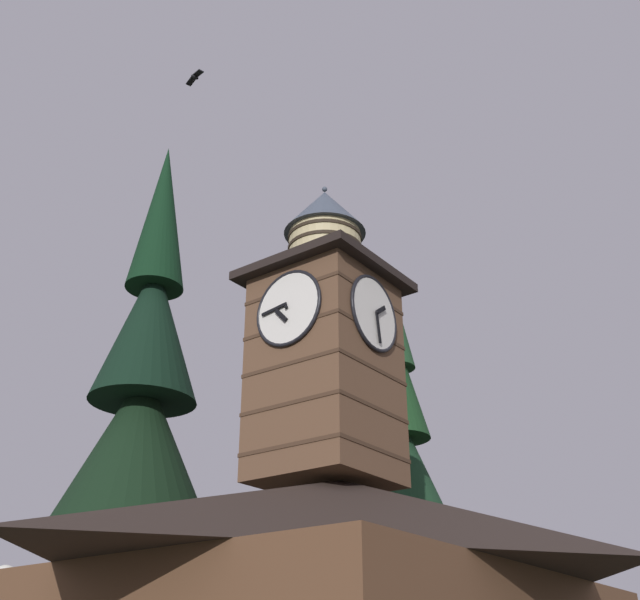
{
  "coord_description": "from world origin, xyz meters",
  "views": [
    {
      "loc": [
        16.98,
        10.03,
        2.17
      ],
      "look_at": [
        1.49,
        -1.57,
        11.61
      ],
      "focal_mm": 44.2,
      "sensor_mm": 36.0,
      "label": 1
    }
  ],
  "objects_px": {
    "clock_tower": "(325,342)",
    "pine_tree_behind": "(134,479)",
    "flying_bird_high": "(323,216)",
    "flying_bird_low": "(195,77)",
    "moon": "(4,578)",
    "pine_tree_aside": "(402,531)"
  },
  "relations": [
    {
      "from": "pine_tree_aside",
      "to": "moon",
      "type": "relative_size",
      "value": 8.96
    },
    {
      "from": "pine_tree_behind",
      "to": "flying_bird_high",
      "type": "xyz_separation_m",
      "value": [
        -5.49,
        2.89,
        10.77
      ]
    },
    {
      "from": "pine_tree_behind",
      "to": "flying_bird_low",
      "type": "relative_size",
      "value": 29.3
    },
    {
      "from": "flying_bird_low",
      "to": "pine_tree_aside",
      "type": "bearing_deg",
      "value": -166.01
    },
    {
      "from": "pine_tree_behind",
      "to": "flying_bird_low",
      "type": "height_order",
      "value": "pine_tree_behind"
    },
    {
      "from": "clock_tower",
      "to": "moon",
      "type": "height_order",
      "value": "clock_tower"
    },
    {
      "from": "flying_bird_high",
      "to": "flying_bird_low",
      "type": "distance_m",
      "value": 11.57
    },
    {
      "from": "clock_tower",
      "to": "moon",
      "type": "bearing_deg",
      "value": -113.9
    },
    {
      "from": "flying_bird_high",
      "to": "pine_tree_behind",
      "type": "bearing_deg",
      "value": -27.77
    },
    {
      "from": "moon",
      "to": "flying_bird_high",
      "type": "distance_m",
      "value": 44.72
    },
    {
      "from": "clock_tower",
      "to": "pine_tree_behind",
      "type": "height_order",
      "value": "pine_tree_behind"
    },
    {
      "from": "pine_tree_behind",
      "to": "moon",
      "type": "height_order",
      "value": "pine_tree_behind"
    },
    {
      "from": "pine_tree_aside",
      "to": "flying_bird_low",
      "type": "relative_size",
      "value": 26.12
    },
    {
      "from": "flying_bird_low",
      "to": "pine_tree_behind",
      "type": "bearing_deg",
      "value": -126.82
    },
    {
      "from": "flying_bird_high",
      "to": "clock_tower",
      "type": "bearing_deg",
      "value": 36.9
    },
    {
      "from": "pine_tree_behind",
      "to": "flying_bird_high",
      "type": "distance_m",
      "value": 12.43
    },
    {
      "from": "clock_tower",
      "to": "pine_tree_behind",
      "type": "distance_m",
      "value": 7.17
    },
    {
      "from": "moon",
      "to": "flying_bird_high",
      "type": "xyz_separation_m",
      "value": [
        15.02,
        41.14,
        9.07
      ]
    },
    {
      "from": "clock_tower",
      "to": "pine_tree_aside",
      "type": "relative_size",
      "value": 0.51
    },
    {
      "from": "clock_tower",
      "to": "pine_tree_behind",
      "type": "relative_size",
      "value": 0.46
    },
    {
      "from": "moon",
      "to": "flying_bird_high",
      "type": "height_order",
      "value": "flying_bird_high"
    },
    {
      "from": "pine_tree_aside",
      "to": "moon",
      "type": "distance_m",
      "value": 42.58
    }
  ]
}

